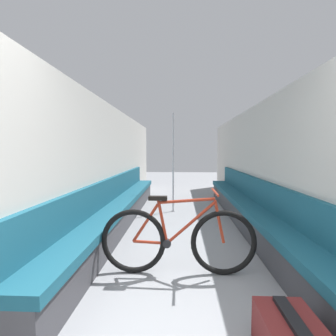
% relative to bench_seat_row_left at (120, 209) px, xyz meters
% --- Properties ---
extents(wall_left, '(0.10, 10.18, 2.17)m').
position_rel_bench_seat_row_left_xyz_m(wall_left, '(-0.23, 0.06, 0.79)').
color(wall_left, beige).
rests_on(wall_left, ground).
extents(wall_right, '(0.10, 10.18, 2.17)m').
position_rel_bench_seat_row_left_xyz_m(wall_right, '(2.50, 0.06, 0.79)').
color(wall_right, beige).
rests_on(wall_right, ground).
extents(bench_seat_row_left, '(0.41, 6.18, 0.86)m').
position_rel_bench_seat_row_left_xyz_m(bench_seat_row_left, '(0.00, 0.00, 0.00)').
color(bench_seat_row_left, '#3D3D42').
rests_on(bench_seat_row_left, ground).
extents(bench_seat_row_right, '(0.41, 6.18, 0.86)m').
position_rel_bench_seat_row_left_xyz_m(bench_seat_row_right, '(2.27, 0.00, 0.00)').
color(bench_seat_row_right, '#3D3D42').
rests_on(bench_seat_row_right, ground).
extents(bicycle, '(1.68, 0.46, 0.91)m').
position_rel_bench_seat_row_left_xyz_m(bicycle, '(1.06, -1.82, 0.08)').
color(bicycle, black).
rests_on(bicycle, ground).
extents(grab_pole_near, '(0.08, 0.08, 2.15)m').
position_rel_bench_seat_row_left_xyz_m(grab_pole_near, '(0.93, 1.11, 0.75)').
color(grab_pole_near, gray).
rests_on(grab_pole_near, ground).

